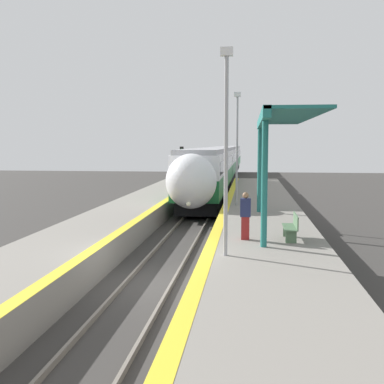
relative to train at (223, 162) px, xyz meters
The scene contains 12 objects.
ground_plane 40.33m from the train, 90.00° to the right, with size 120.00×120.00×0.00m, color #383533.
rail_left 40.33m from the train, 91.02° to the right, with size 0.08×90.00×0.15m, color slate.
rail_right 40.33m from the train, 88.98° to the right, with size 0.08×90.00×0.15m, color slate.
train is the anchor object (origin of this frame).
platform_right 40.46m from the train, 84.86° to the right, with size 4.03×64.00×1.04m.
platform_left 40.43m from the train, 94.57° to the right, with size 3.23×64.00×1.04m.
platform_bench 38.20m from the train, 83.24° to the right, with size 0.44×1.54×0.89m.
person_waiting 38.19m from the train, 85.65° to the right, with size 0.36×0.22×1.64m.
railway_signal 17.35m from the train, 97.49° to the right, with size 0.28×0.28×4.11m.
lamppost_near 40.65m from the train, 86.70° to the right, with size 0.36×0.20×6.00m.
lamppost_mid 28.83m from the train, 85.34° to the right, with size 0.36×0.20×6.00m.
station_canopy 35.54m from the train, 83.42° to the right, with size 2.02×11.02×4.37m.
Camera 1 is at (3.02, -14.21, 4.30)m, focal length 45.00 mm.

